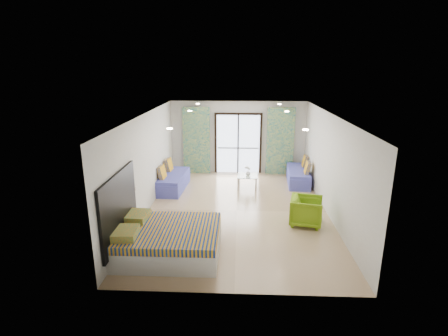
{
  "coord_description": "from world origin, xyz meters",
  "views": [
    {
      "loc": [
        0.06,
        -9.12,
        3.91
      ],
      "look_at": [
        -0.38,
        0.34,
        1.15
      ],
      "focal_mm": 28.0,
      "sensor_mm": 36.0,
      "label": 1
    }
  ],
  "objects_px": {
    "bed": "(167,240)",
    "daybed_left": "(173,181)",
    "coffee_table": "(247,177)",
    "armchair": "(306,210)",
    "daybed_right": "(299,175)"
  },
  "relations": [
    {
      "from": "daybed_right",
      "to": "coffee_table",
      "type": "distance_m",
      "value": 1.88
    },
    {
      "from": "daybed_left",
      "to": "coffee_table",
      "type": "distance_m",
      "value": 2.46
    },
    {
      "from": "bed",
      "to": "daybed_left",
      "type": "relative_size",
      "value": 1.15
    },
    {
      "from": "armchair",
      "to": "coffee_table",
      "type": "bearing_deg",
      "value": 40.31
    },
    {
      "from": "daybed_left",
      "to": "daybed_right",
      "type": "distance_m",
      "value": 4.31
    },
    {
      "from": "daybed_left",
      "to": "armchair",
      "type": "height_order",
      "value": "daybed_left"
    },
    {
      "from": "daybed_left",
      "to": "daybed_right",
      "type": "height_order",
      "value": "daybed_left"
    },
    {
      "from": "coffee_table",
      "to": "armchair",
      "type": "distance_m",
      "value": 3.09
    },
    {
      "from": "bed",
      "to": "daybed_left",
      "type": "distance_m",
      "value": 4.17
    },
    {
      "from": "bed",
      "to": "coffee_table",
      "type": "height_order",
      "value": "coffee_table"
    },
    {
      "from": "bed",
      "to": "daybed_right",
      "type": "bearing_deg",
      "value": 53.93
    },
    {
      "from": "bed",
      "to": "daybed_left",
      "type": "height_order",
      "value": "daybed_left"
    },
    {
      "from": "coffee_table",
      "to": "armchair",
      "type": "bearing_deg",
      "value": -62.0
    },
    {
      "from": "daybed_left",
      "to": "daybed_right",
      "type": "bearing_deg",
      "value": 14.2
    },
    {
      "from": "coffee_table",
      "to": "daybed_left",
      "type": "bearing_deg",
      "value": -174.81
    }
  ]
}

